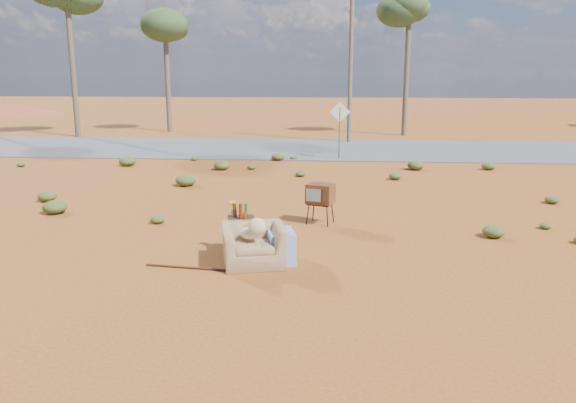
{
  "coord_description": "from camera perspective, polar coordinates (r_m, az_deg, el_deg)",
  "views": [
    {
      "loc": [
        1.28,
        -9.28,
        3.19
      ],
      "look_at": [
        0.43,
        1.19,
        0.8
      ],
      "focal_mm": 35.0,
      "sensor_mm": 36.0,
      "label": 1
    }
  ],
  "objects": [
    {
      "name": "side_table",
      "position": [
        10.12,
        -4.94,
        -1.49
      ],
      "size": [
        0.57,
        0.57,
        0.95
      ],
      "rotation": [
        0.0,
        0.0,
        0.25
      ],
      "color": "#332212",
      "rests_on": "ground"
    },
    {
      "name": "utility_pole_center",
      "position": [
        26.81,
        6.4,
        14.8
      ],
      "size": [
        1.4,
        0.2,
        8.0
      ],
      "color": "brown",
      "rests_on": "ground"
    },
    {
      "name": "ground",
      "position": [
        9.9,
        -3.05,
        -6.0
      ],
      "size": [
        140.0,
        140.0,
        0.0
      ],
      "primitive_type": "plane",
      "color": "#98521E",
      "rests_on": "ground"
    },
    {
      "name": "rusty_bar",
      "position": [
        9.63,
        -10.13,
        -6.62
      ],
      "size": [
        1.48,
        0.21,
        0.04
      ],
      "primitive_type": "cylinder",
      "rotation": [
        0.0,
        1.57,
        -0.12
      ],
      "color": "#4B2014",
      "rests_on": "ground"
    },
    {
      "name": "tv_unit",
      "position": [
        12.12,
        3.31,
        0.74
      ],
      "size": [
        0.66,
        0.6,
        0.89
      ],
      "rotation": [
        0.0,
        0.0,
        -0.33
      ],
      "color": "black",
      "rests_on": "ground"
    },
    {
      "name": "eucalyptus_center",
      "position": [
        30.68,
        12.24,
        18.61
      ],
      "size": [
        3.2,
        3.2,
        7.6
      ],
      "color": "brown",
      "rests_on": "ground"
    },
    {
      "name": "highway",
      "position": [
        24.52,
        1.63,
        5.39
      ],
      "size": [
        140.0,
        7.0,
        0.04
      ],
      "primitive_type": "cube",
      "color": "#565659",
      "rests_on": "ground"
    },
    {
      "name": "road_sign",
      "position": [
        21.35,
        5.28,
        8.24
      ],
      "size": [
        0.78,
        0.06,
        2.19
      ],
      "color": "brown",
      "rests_on": "ground"
    },
    {
      "name": "armchair",
      "position": [
        9.62,
        -3.01,
        -3.86
      ],
      "size": [
        1.35,
        1.06,
        0.92
      ],
      "rotation": [
        0.0,
        0.0,
        0.24
      ],
      "color": "#8E714D",
      "rests_on": "ground"
    },
    {
      "name": "eucalyptus_near_left",
      "position": [
        32.7,
        -12.36,
        16.5
      ],
      "size": [
        3.2,
        3.2,
        6.6
      ],
      "color": "brown",
      "rests_on": "ground"
    },
    {
      "name": "scrub_patch",
      "position": [
        14.18,
        -4.0,
        0.37
      ],
      "size": [
        17.49,
        8.07,
        0.33
      ],
      "color": "#505625",
      "rests_on": "ground"
    }
  ]
}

